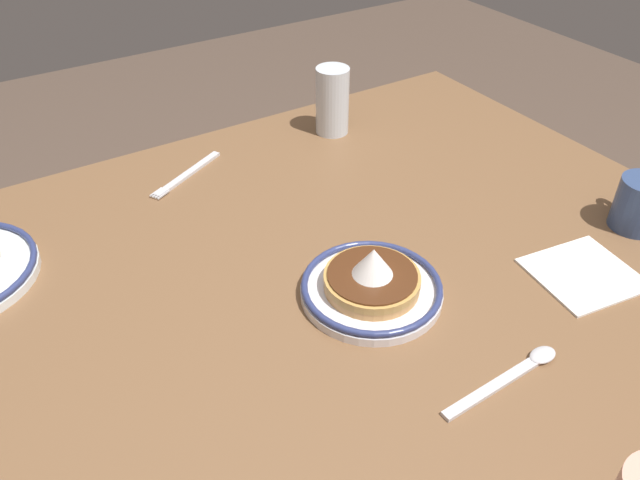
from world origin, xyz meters
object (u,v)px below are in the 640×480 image
Objects in this scene: fork_near at (187,175)px; tea_spoon at (517,372)px; plate_center_pancakes at (372,284)px; paper_napkin at (583,274)px; coffee_mug at (639,202)px; drinking_glass at (332,104)px.

tea_spoon is (-0.17, 0.67, 0.00)m from fork_near.
fork_near is at bearing -75.78° from tea_spoon.
plate_center_pancakes reaches higher than fork_near.
tea_spoon is (0.23, 0.08, 0.00)m from paper_napkin.
plate_center_pancakes is 0.33m from paper_napkin.
coffee_mug is 0.43m from tea_spoon.
coffee_mug is at bearing -165.89° from paper_napkin.
fork_near is 0.70m from tea_spoon.
drinking_glass is (0.25, -0.55, 0.02)m from coffee_mug.
plate_center_pancakes is at bearing -72.32° from tea_spoon.
coffee_mug is 0.80m from fork_near.
drinking_glass reaches higher than paper_napkin.
paper_napkin is at bearing -159.94° from tea_spoon.
drinking_glass is at bearing -103.25° from tea_spoon.
drinking_glass reaches higher than coffee_mug.
tea_spoon is at bearing 17.55° from coffee_mug.
coffee_mug is at bearing 136.53° from fork_near.
plate_center_pancakes reaches higher than tea_spoon.
tea_spoon is at bearing 104.22° from fork_near.
drinking_glass is at bearing -116.54° from plate_center_pancakes.
drinking_glass is 0.70m from tea_spoon.
coffee_mug is 0.60m from drinking_glass.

